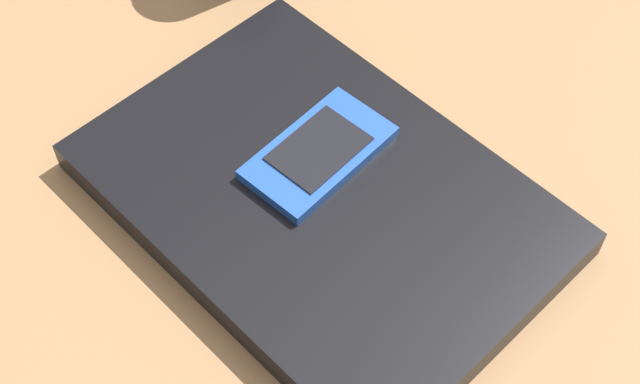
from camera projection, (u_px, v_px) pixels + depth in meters
desk_surface at (295, 161)px, 67.41cm from camera, size 120.00×80.00×3.00cm
laptop_closed at (320, 199)px, 62.10cm from camera, size 34.48×26.62×2.40cm
cell_phone_on_laptop at (324, 150)px, 62.49cm from camera, size 7.95×11.38×0.99cm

